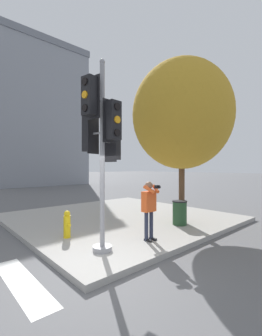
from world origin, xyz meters
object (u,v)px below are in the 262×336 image
object	(u,v)px
street_tree	(182,115)
trash_bin	(180,213)
fire_hydrant	(67,224)
person_photographer	(149,205)
traffic_signal_pole	(102,137)

from	to	relation	value
street_tree	trash_bin	size ratio (longest dim) A/B	7.07
fire_hydrant	street_tree	bearing A→B (deg)	-15.93
trash_bin	person_photographer	bearing A→B (deg)	-168.02
traffic_signal_pole	street_tree	distance (m)	4.09
traffic_signal_pole	trash_bin	bearing A→B (deg)	3.59
person_photographer	trash_bin	distance (m)	2.17
traffic_signal_pole	person_photographer	bearing A→B (deg)	-8.25
traffic_signal_pole	fire_hydrant	size ratio (longest dim) A/B	5.97
fire_hydrant	trash_bin	xyz separation A→B (m)	(3.67, -1.32, 0.04)
trash_bin	traffic_signal_pole	bearing A→B (deg)	-176.41
traffic_signal_pole	street_tree	size ratio (longest dim) A/B	0.78
traffic_signal_pole	trash_bin	distance (m)	4.25
street_tree	trash_bin	bearing A→B (deg)	-154.81
person_photographer	fire_hydrant	world-z (taller)	person_photographer
traffic_signal_pole	person_photographer	size ratio (longest dim) A/B	2.85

